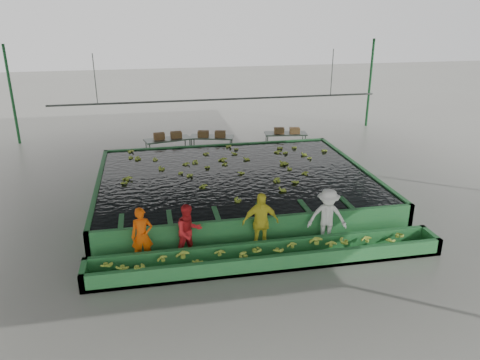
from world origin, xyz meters
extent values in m
plane|color=gray|center=(0.00, 0.00, 0.00)|extent=(80.00, 80.00, 0.00)
cube|color=gray|center=(0.00, 0.00, 5.00)|extent=(20.00, 22.00, 0.04)
cube|color=black|center=(0.00, 1.50, 0.85)|extent=(9.70, 7.70, 0.00)
cylinder|color=#59605B|center=(0.00, 5.00, 3.00)|extent=(0.08, 0.08, 14.00)
cylinder|color=#59605B|center=(-5.00, 5.00, 4.00)|extent=(0.04, 0.04, 2.00)
cylinder|color=#59605B|center=(5.00, 5.00, 4.00)|extent=(0.04, 0.04, 2.00)
imported|color=#EA5008|center=(-3.41, -2.80, 0.82)|extent=(0.62, 0.43, 1.64)
imported|color=red|center=(-2.12, -2.80, 0.82)|extent=(0.95, 0.84, 1.64)
imported|color=yellow|center=(-0.06, -2.80, 0.91)|extent=(1.08, 0.45, 1.83)
imported|color=silver|center=(1.98, -2.80, 0.89)|extent=(1.29, 0.94, 1.79)
camera|label=1|loc=(-3.00, -14.60, 6.80)|focal=35.00mm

